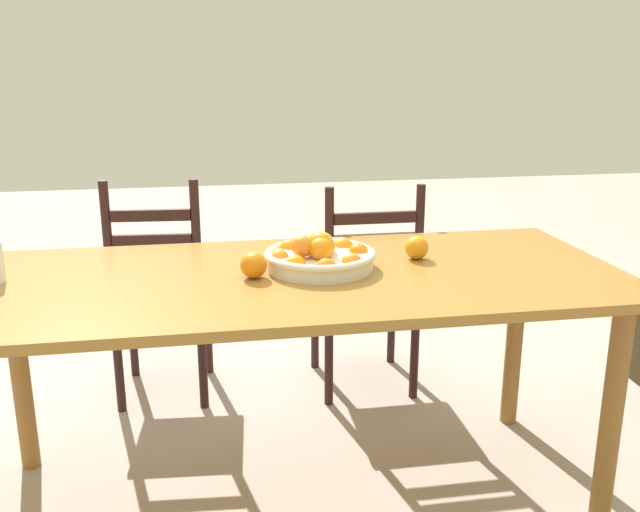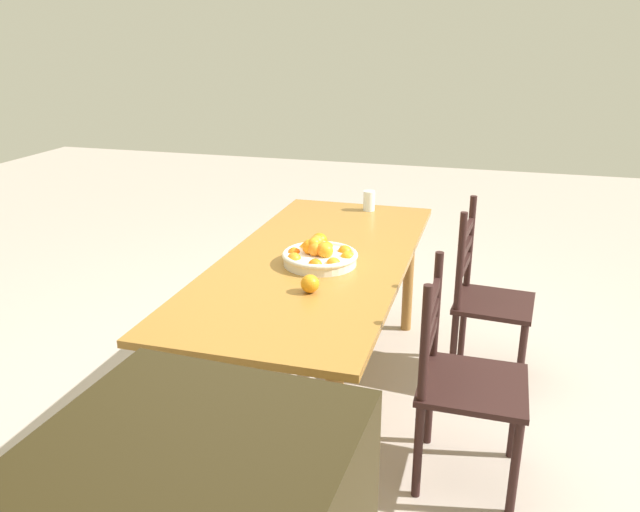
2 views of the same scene
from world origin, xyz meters
The scene contains 7 objects.
ground_plane centered at (0.00, 0.00, 0.00)m, with size 12.00×12.00×0.00m, color #AFA196.
dining_table centered at (0.00, 0.00, 0.68)m, with size 2.02×0.86×0.76m.
chair_near_window centered at (0.41, 0.72, 0.45)m, with size 0.43×0.43×0.92m.
chair_by_cabinet centered at (-0.45, 0.79, 0.45)m, with size 0.42×0.42×0.95m.
fruit_bowl centered at (0.09, 0.04, 0.80)m, with size 0.35×0.35×0.12m.
orange_loose_0 centered at (-0.12, -0.02, 0.80)m, with size 0.08×0.08×0.08m, color orange.
orange_loose_1 centered at (0.42, 0.09, 0.80)m, with size 0.08×0.08×0.08m, color orange.
Camera 1 is at (-0.27, -1.98, 1.38)m, focal length 38.65 mm.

